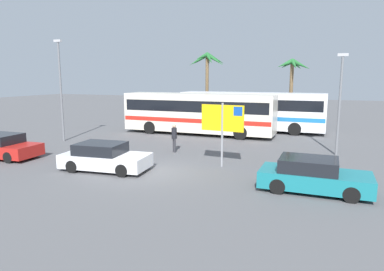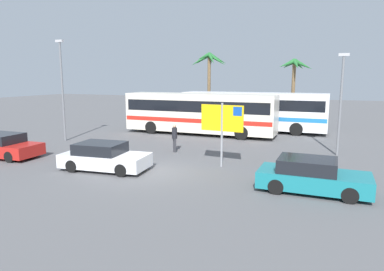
{
  "view_description": "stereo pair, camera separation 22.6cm",
  "coord_description": "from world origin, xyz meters",
  "views": [
    {
      "loc": [
        7.66,
        -14.08,
        4.44
      ],
      "look_at": [
        0.86,
        3.2,
        1.3
      ],
      "focal_mm": 32.39,
      "sensor_mm": 36.0,
      "label": 1
    },
    {
      "loc": [
        7.87,
        -14.0,
        4.44
      ],
      "look_at": [
        0.86,
        3.2,
        1.3
      ],
      "focal_mm": 32.39,
      "sensor_mm": 36.0,
      "label": 2
    }
  ],
  "objects": [
    {
      "name": "ground",
      "position": [
        0.0,
        0.0,
        0.0
      ],
      "size": [
        120.0,
        120.0,
        0.0
      ],
      "primitive_type": "plane",
      "color": "#565659"
    },
    {
      "name": "bus_front_coach",
      "position": [
        -1.73,
        11.07,
        1.78
      ],
      "size": [
        11.79,
        2.5,
        3.17
      ],
      "color": "silver",
      "rests_on": "ground"
    },
    {
      "name": "bus_rear_coach",
      "position": [
        1.71,
        14.44,
        1.78
      ],
      "size": [
        11.79,
        2.5,
        3.17
      ],
      "color": "white",
      "rests_on": "ground"
    },
    {
      "name": "ferry_sign",
      "position": [
        2.91,
        2.21,
        2.33
      ],
      "size": [
        2.2,
        0.21,
        3.2
      ],
      "rotation": [
        0.0,
        0.0,
        -0.07
      ],
      "color": "gray",
      "rests_on": "ground"
    },
    {
      "name": "car_white",
      "position": [
        -2.21,
        -0.52,
        0.64
      ],
      "size": [
        4.33,
        2.27,
        1.32
      ],
      "rotation": [
        0.0,
        0.0,
        0.1
      ],
      "color": "silver",
      "rests_on": "ground"
    },
    {
      "name": "car_teal",
      "position": [
        7.27,
        -0.17,
        0.64
      ],
      "size": [
        4.19,
        1.89,
        1.32
      ],
      "rotation": [
        0.0,
        0.0,
        -0.01
      ],
      "color": "#19757F",
      "rests_on": "ground"
    },
    {
      "name": "car_red",
      "position": [
        -9.03,
        -0.41,
        0.64
      ],
      "size": [
        4.06,
        2.04,
        1.32
      ],
      "rotation": [
        0.0,
        0.0,
        0.04
      ],
      "color": "red",
      "rests_on": "ground"
    },
    {
      "name": "pedestrian_near_sign",
      "position": [
        -0.76,
        4.42,
        1.0
      ],
      "size": [
        0.32,
        0.32,
        1.7
      ],
      "rotation": [
        0.0,
        0.0,
        0.73
      ],
      "color": "#2D2D33",
      "rests_on": "ground"
    },
    {
      "name": "lamp_post_left_side",
      "position": [
        8.26,
        7.13,
        3.18
      ],
      "size": [
        0.56,
        0.2,
        5.73
      ],
      "color": "slate",
      "rests_on": "ground"
    },
    {
      "name": "lamp_post_right_side",
      "position": [
        -9.55,
        4.95,
        3.79
      ],
      "size": [
        0.56,
        0.2,
        6.93
      ],
      "color": "slate",
      "rests_on": "ground"
    },
    {
      "name": "palm_tree_seaside",
      "position": [
        4.51,
        18.31,
        4.83
      ],
      "size": [
        2.99,
        3.22,
        6.06
      ],
      "color": "brown",
      "rests_on": "ground"
    },
    {
      "name": "palm_tree_inland",
      "position": [
        -3.66,
        18.73,
        5.62
      ],
      "size": [
        3.73,
        3.99,
        6.84
      ],
      "color": "brown",
      "rests_on": "ground"
    }
  ]
}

